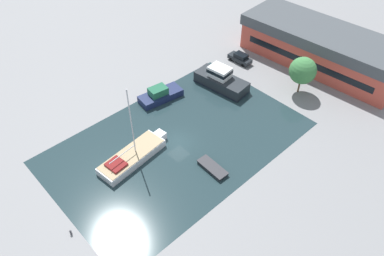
{
  "coord_description": "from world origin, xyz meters",
  "views": [
    {
      "loc": [
        28.94,
        -24.39,
        38.01
      ],
      "look_at": [
        0.0,
        2.7,
        1.0
      ],
      "focal_mm": 35.0,
      "sensor_mm": 36.0,
      "label": 1
    }
  ],
  "objects_px": {
    "quay_tree_near_building": "(303,71)",
    "cabin_boat": "(160,95)",
    "parked_car": "(240,58)",
    "small_dinghy": "(213,168)",
    "warehouse_building": "(322,47)",
    "motor_cruiser": "(221,80)",
    "sailboat_moored": "(133,156)"
  },
  "relations": [
    {
      "from": "motor_cruiser",
      "to": "quay_tree_near_building",
      "type": "bearing_deg",
      "value": -56.15
    },
    {
      "from": "small_dinghy",
      "to": "sailboat_moored",
      "type": "bearing_deg",
      "value": 129.16
    },
    {
      "from": "quay_tree_near_building",
      "to": "warehouse_building",
      "type": "bearing_deg",
      "value": 104.33
    },
    {
      "from": "warehouse_building",
      "to": "cabin_boat",
      "type": "distance_m",
      "value": 30.19
    },
    {
      "from": "motor_cruiser",
      "to": "cabin_boat",
      "type": "xyz_separation_m",
      "value": [
        -4.35,
        -9.6,
        -0.5
      ]
    },
    {
      "from": "parked_car",
      "to": "motor_cruiser",
      "type": "xyz_separation_m",
      "value": [
        2.76,
        -7.99,
        0.47
      ]
    },
    {
      "from": "motor_cruiser",
      "to": "small_dinghy",
      "type": "xyz_separation_m",
      "value": [
        12.01,
        -14.13,
        -1.05
      ]
    },
    {
      "from": "warehouse_building",
      "to": "quay_tree_near_building",
      "type": "height_order",
      "value": "warehouse_building"
    },
    {
      "from": "warehouse_building",
      "to": "parked_car",
      "type": "distance_m",
      "value": 14.5
    },
    {
      "from": "motor_cruiser",
      "to": "warehouse_building",
      "type": "bearing_deg",
      "value": -28.46
    },
    {
      "from": "sailboat_moored",
      "to": "small_dinghy",
      "type": "relative_size",
      "value": 2.55
    },
    {
      "from": "motor_cruiser",
      "to": "cabin_boat",
      "type": "distance_m",
      "value": 10.55
    },
    {
      "from": "sailboat_moored",
      "to": "cabin_boat",
      "type": "height_order",
      "value": "sailboat_moored"
    },
    {
      "from": "small_dinghy",
      "to": "warehouse_building",
      "type": "bearing_deg",
      "value": 10.4
    },
    {
      "from": "parked_car",
      "to": "sailboat_moored",
      "type": "relative_size",
      "value": 0.39
    },
    {
      "from": "small_dinghy",
      "to": "cabin_boat",
      "type": "relative_size",
      "value": 0.61
    },
    {
      "from": "small_dinghy",
      "to": "cabin_boat",
      "type": "xyz_separation_m",
      "value": [
        -16.36,
        4.53,
        0.55
      ]
    },
    {
      "from": "parked_car",
      "to": "cabin_boat",
      "type": "height_order",
      "value": "cabin_boat"
    },
    {
      "from": "quay_tree_near_building",
      "to": "cabin_boat",
      "type": "distance_m",
      "value": 23.08
    },
    {
      "from": "quay_tree_near_building",
      "to": "sailboat_moored",
      "type": "xyz_separation_m",
      "value": [
        -6.49,
        -29.07,
        -3.5
      ]
    },
    {
      "from": "warehouse_building",
      "to": "cabin_boat",
      "type": "xyz_separation_m",
      "value": [
        -11.63,
        -27.75,
        -2.51
      ]
    },
    {
      "from": "warehouse_building",
      "to": "parked_car",
      "type": "xyz_separation_m",
      "value": [
        -10.04,
        -10.16,
        -2.48
      ]
    },
    {
      "from": "parked_car",
      "to": "small_dinghy",
      "type": "relative_size",
      "value": 1.0
    },
    {
      "from": "parked_car",
      "to": "cabin_boat",
      "type": "bearing_deg",
      "value": 172.38
    },
    {
      "from": "warehouse_building",
      "to": "motor_cruiser",
      "type": "relative_size",
      "value": 3.07
    },
    {
      "from": "warehouse_building",
      "to": "cabin_boat",
      "type": "relative_size",
      "value": 3.98
    },
    {
      "from": "parked_car",
      "to": "sailboat_moored",
      "type": "distance_m",
      "value": 29.34
    },
    {
      "from": "motor_cruiser",
      "to": "small_dinghy",
      "type": "relative_size",
      "value": 2.11
    },
    {
      "from": "warehouse_building",
      "to": "quay_tree_near_building",
      "type": "relative_size",
      "value": 4.65
    },
    {
      "from": "parked_car",
      "to": "motor_cruiser",
      "type": "height_order",
      "value": "motor_cruiser"
    },
    {
      "from": "small_dinghy",
      "to": "cabin_boat",
      "type": "distance_m",
      "value": 16.98
    },
    {
      "from": "quay_tree_near_building",
      "to": "sailboat_moored",
      "type": "relative_size",
      "value": 0.55
    }
  ]
}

